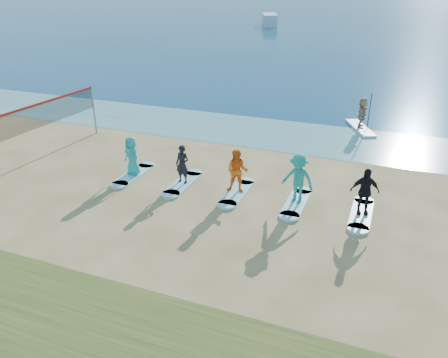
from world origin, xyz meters
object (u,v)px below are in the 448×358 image
(surfboard_1, at_px, (183,183))
(surfboard_2, at_px, (237,193))
(student_1, at_px, (182,164))
(student_3, at_px, (298,179))
(volleyball_net, at_px, (23,122))
(paddleboarder, at_px, (362,113))
(boat_offshore_a, at_px, (269,25))
(surfboard_0, at_px, (134,175))
(paddleboard, at_px, (360,128))
(student_4, at_px, (365,191))
(surfboard_4, at_px, (361,214))
(student_0, at_px, (132,156))
(surfboard_3, at_px, (296,203))
(student_2, at_px, (237,171))

(surfboard_1, xyz_separation_m, surfboard_2, (2.28, 0.00, 0.00))
(student_1, relative_size, student_3, 0.84)
(surfboard_1, distance_m, student_1, 0.82)
(volleyball_net, xyz_separation_m, paddleboarder, (13.12, 10.29, -0.99))
(boat_offshore_a, distance_m, surfboard_0, 64.94)
(paddleboard, relative_size, surfboard_2, 1.36)
(surfboard_0, height_order, student_4, student_4)
(volleyball_net, xyz_separation_m, surfboard_4, (14.11, 0.47, -1.86))
(student_4, bearing_deg, student_0, 163.39)
(volleyball_net, distance_m, surfboard_2, 9.75)
(surfboard_1, bearing_deg, boat_offshore_a, 103.09)
(surfboard_1, bearing_deg, surfboard_3, 0.00)
(surfboard_0, bearing_deg, boat_offshore_a, 101.14)
(surfboard_0, relative_size, surfboard_1, 1.00)
(student_3, bearing_deg, student_2, -166.99)
(surfboard_2, bearing_deg, student_1, 180.00)
(surfboard_2, distance_m, student_3, 2.47)
(surfboard_3, bearing_deg, paddleboard, 82.55)
(boat_offshore_a, xyz_separation_m, student_3, (19.37, -63.72, 1.01))
(surfboard_3, bearing_deg, surfboard_4, 0.00)
(surfboard_2, relative_size, surfboard_3, 1.00)
(paddleboarder, xyz_separation_m, surfboard_3, (-1.28, -9.82, -0.87))
(surfboard_4, bearing_deg, surfboard_2, 180.00)
(boat_offshore_a, bearing_deg, student_1, -96.36)
(student_0, xyz_separation_m, student_1, (2.28, 0.00, -0.03))
(student_3, relative_size, surfboard_4, 0.84)
(student_2, bearing_deg, surfboard_3, -7.34)
(surfboard_2, bearing_deg, paddleboarder, 70.07)
(student_3, bearing_deg, surfboard_1, -166.99)
(surfboard_1, height_order, student_4, student_4)
(student_2, height_order, student_4, student_2)
(surfboard_4, bearing_deg, volleyball_net, -178.09)
(student_1, xyz_separation_m, surfboard_2, (2.28, 0.00, -0.82))
(volleyball_net, height_order, paddleboard, volleyball_net)
(boat_offshore_a, xyz_separation_m, student_0, (12.54, -63.72, 0.89))
(student_3, bearing_deg, student_0, -166.99)
(surfboard_3, bearing_deg, student_1, 180.00)
(student_0, relative_size, surfboard_4, 0.73)
(student_2, xyz_separation_m, surfboard_3, (2.28, 0.00, -0.89))
(boat_offshore_a, relative_size, student_0, 4.88)
(surfboard_4, bearing_deg, paddleboarder, 95.77)
(volleyball_net, xyz_separation_m, boat_offshore_a, (-7.54, 64.19, -1.90))
(paddleboard, relative_size, paddleboarder, 1.89)
(paddleboard, xyz_separation_m, paddleboarder, (0.00, 0.00, 0.85))
(volleyball_net, distance_m, paddleboard, 16.77)
(surfboard_0, height_order, surfboard_1, same)
(boat_offshore_a, height_order, student_3, student_3)
(surfboard_2, height_order, student_3, student_3)
(surfboard_0, xyz_separation_m, surfboard_2, (4.55, 0.00, 0.00))
(surfboard_0, bearing_deg, paddleboarder, 50.43)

